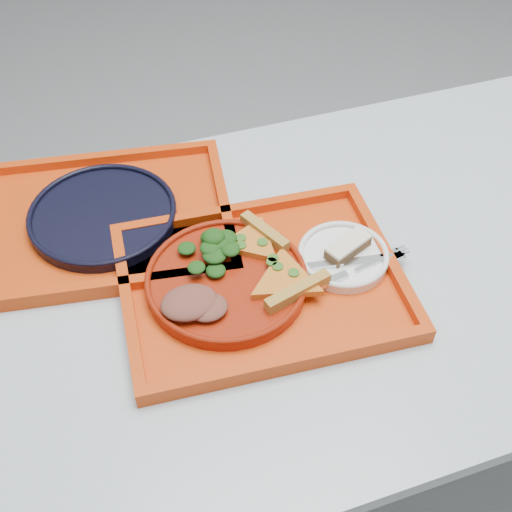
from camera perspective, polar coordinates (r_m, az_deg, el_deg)
The scene contains 14 objects.
ground at distance 1.76m, azimuth 8.69°, elevation -16.02°, with size 10.00×10.00×0.00m, color gray.
table at distance 1.20m, azimuth 12.25°, elevation -1.19°, with size 1.60×0.80×0.75m.
tray_main at distance 1.05m, azimuth 0.44°, elevation -2.48°, with size 0.45×0.35×0.01m, color #C3370A.
tray_far at distance 1.18m, azimuth -13.32°, elevation 2.97°, with size 0.45×0.35×0.01m, color #C3370A.
dinner_plate at distance 1.03m, azimuth -2.62°, elevation -2.29°, with size 0.26×0.26×0.02m, color maroon.
side_plate at distance 1.08m, azimuth 7.73°, elevation -0.14°, with size 0.15×0.15×0.01m, color white.
navy_plate at distance 1.17m, azimuth -13.44°, elevation 3.46°, with size 0.26×0.26×0.02m, color black.
pizza_slice_a at distance 1.01m, azimuth 2.64°, elevation -1.95°, with size 0.13×0.11×0.02m, color orange, non-canonical shape.
pizza_slice_b at distance 1.07m, azimuth -0.36°, elevation 1.40°, with size 0.12×0.10×0.02m, color orange, non-canonical shape.
salad_heap at distance 1.04m, azimuth -4.05°, elevation 0.53°, with size 0.09×0.08×0.05m, color black.
meat_portion at distance 0.98m, azimuth -5.96°, elevation -4.14°, with size 0.09×0.07×0.03m, color brown.
dessert_bar at distance 1.07m, azimuth 8.18°, elevation 0.82°, with size 0.09×0.06×0.02m.
knife at distance 1.06m, azimuth 8.47°, elevation -0.47°, with size 0.18×0.02×0.01m, color silver.
fork at distance 1.05m, azimuth 8.74°, elevation -1.29°, with size 0.18×0.02×0.01m, color silver.
Camera 1 is at (-0.49, -0.66, 1.55)m, focal length 45.00 mm.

